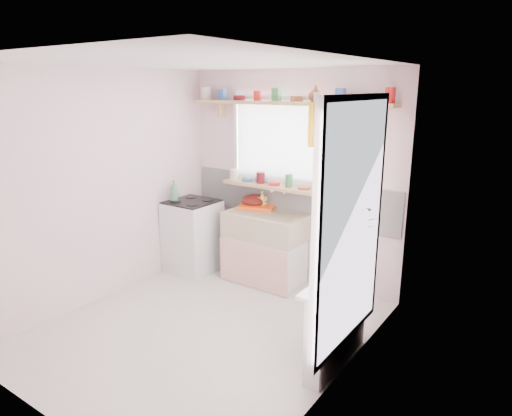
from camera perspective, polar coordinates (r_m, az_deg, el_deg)
The scene contains 19 objects.
room at distance 4.49m, azimuth 6.82°, elevation 2.89°, with size 3.20×3.20×3.20m.
sink_unit at distance 5.51m, azimuth 1.19°, elevation -4.88°, with size 0.95×0.65×1.11m.
cooker at distance 5.87m, azimuth -7.89°, elevation -3.45°, with size 0.58×0.58×0.93m.
radiator_ledge at distance 4.00m, azimuth 10.07°, elevation -13.69°, with size 0.22×0.95×0.78m.
windowsill at distance 5.46m, azimuth 2.32°, elevation 2.67°, with size 1.40×0.22×0.04m, color tan.
pine_shelf at distance 5.25m, azimuth 3.79°, elevation 12.96°, with size 2.52×0.24×0.04m, color tan.
shelf_crockery at distance 5.26m, azimuth 3.58°, elevation 13.78°, with size 2.47×0.11×0.12m.
sill_crockery at distance 5.45m, azimuth 2.17°, elevation 3.47°, with size 1.35×0.11×0.12m.
dish_tray at distance 5.61m, azimuth 0.18°, elevation 0.20°, with size 0.42×0.32×0.04m, color #FD5016.
colander at distance 5.69m, azimuth -0.20°, elevation 0.97°, with size 0.33×0.33×0.15m, color #57110E.
jade_plant at distance 4.11m, azimuth 11.78°, elevation -2.87°, with size 0.52×0.45×0.58m, color #2E6B2A.
fruit_bowl at distance 4.20m, azimuth 11.55°, elevation -6.16°, with size 0.29×0.29×0.07m, color white.
herb_pot at distance 3.84m, azimuth 9.28°, elevation -6.81°, with size 0.12×0.08×0.23m, color #2B6528.
soap_bottle_sink at distance 5.62m, azimuth 0.77°, elevation 1.09°, with size 0.09×0.10×0.21m, color #F5DD6D.
sill_cup at distance 5.73m, azimuth -0.98°, elevation 3.91°, with size 0.11×0.11×0.09m, color white.
sill_bowl at distance 5.62m, azimuth 0.72°, elevation 3.55°, with size 0.18×0.18×0.06m, color #335FA7.
shelf_vase at distance 5.14m, azimuth 7.46°, elevation 14.00°, with size 0.16×0.16×0.17m, color #A24C31.
cooker_bottle at distance 5.75m, azimuth -10.21°, elevation 2.13°, with size 0.10×0.10×0.26m, color #458B5B.
fruit at distance 4.18m, azimuth 11.70°, elevation -5.38°, with size 0.20×0.14×0.10m.
Camera 1 is at (2.71, -3.02, 2.30)m, focal length 32.00 mm.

